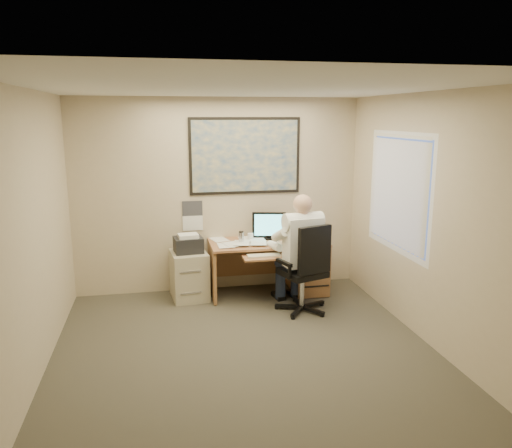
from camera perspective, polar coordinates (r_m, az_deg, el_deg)
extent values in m
cube|color=#3C382E|center=(5.30, -0.90, -15.22)|extent=(4.00, 4.50, 0.00)
cube|color=white|center=(4.71, -1.01, 15.34)|extent=(4.00, 4.50, 0.00)
cube|color=#C6B496|center=(7.02, -4.31, 3.24)|extent=(4.00, 0.00, 2.70)
cube|color=#C6B496|center=(2.75, 7.78, -11.35)|extent=(4.00, 0.00, 2.70)
cube|color=#C6B496|center=(4.89, -24.67, -1.84)|extent=(0.00, 4.50, 2.70)
cube|color=#C6B496|center=(5.55, 19.82, 0.12)|extent=(0.00, 4.50, 2.70)
cube|color=#A76E47|center=(6.88, 1.38, -2.13)|extent=(1.60, 0.75, 0.03)
cube|color=#A36F42|center=(7.13, 5.89, -4.81)|extent=(0.45, 0.70, 0.70)
cube|color=#A36F42|center=(6.86, -5.03, -5.48)|extent=(0.04, 0.70, 0.70)
cube|color=#A36F42|center=(7.28, 0.76, -3.64)|extent=(1.55, 0.03, 0.55)
cylinder|color=black|center=(7.03, 1.45, -1.62)|extent=(0.19, 0.19, 0.02)
cube|color=black|center=(6.97, 1.50, -0.08)|extent=(0.46, 0.15, 0.35)
cube|color=#5CEAFA|center=(6.94, 1.54, -0.12)|extent=(0.41, 0.10, 0.30)
cube|color=#A76E47|center=(6.45, 0.92, -3.82)|extent=(0.55, 0.30, 0.02)
cube|color=beige|center=(6.44, 0.92, -3.62)|extent=(0.43, 0.14, 0.02)
cube|color=black|center=(7.11, 4.84, -1.39)|extent=(0.24, 0.23, 0.05)
cylinder|color=silver|center=(6.75, -1.70, -1.61)|extent=(0.07, 0.07, 0.16)
cylinder|color=white|center=(6.93, -0.64, -1.48)|extent=(0.08, 0.08, 0.10)
cube|color=white|center=(6.79, -2.33, -2.07)|extent=(0.60, 0.56, 0.03)
cube|color=#1E4C93|center=(6.99, -1.24, 7.78)|extent=(1.56, 0.03, 1.06)
cube|color=white|center=(7.02, -7.26, 0.94)|extent=(0.28, 0.01, 0.42)
cube|color=#B5AC92|center=(6.88, -7.64, -5.80)|extent=(0.52, 0.60, 0.65)
cube|color=black|center=(6.76, -7.74, -2.36)|extent=(0.40, 0.36, 0.20)
cube|color=white|center=(6.71, -7.76, -1.35)|extent=(0.28, 0.23, 0.05)
cylinder|color=silver|center=(6.44, 5.27, -7.54)|extent=(0.06, 0.06, 0.43)
cube|color=black|center=(6.37, 5.32, -5.54)|extent=(0.62, 0.62, 0.08)
cube|color=black|center=(6.03, 5.32, -3.06)|extent=(0.45, 0.20, 0.59)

